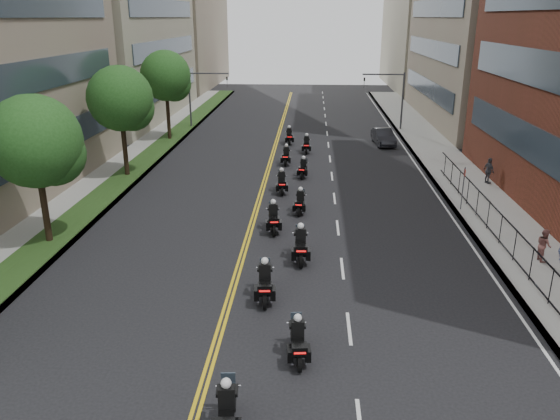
# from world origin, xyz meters

# --- Properties ---
(sidewalk_right) EXTENTS (4.00, 90.00, 0.15)m
(sidewalk_right) POSITION_xyz_m (12.00, 25.00, 0.07)
(sidewalk_right) COLOR gray
(sidewalk_right) RESTS_ON ground
(sidewalk_left) EXTENTS (4.00, 90.00, 0.15)m
(sidewalk_left) POSITION_xyz_m (-12.00, 25.00, 0.07)
(sidewalk_left) COLOR gray
(sidewalk_left) RESTS_ON ground
(grass_strip) EXTENTS (2.00, 90.00, 0.04)m
(grass_strip) POSITION_xyz_m (-11.20, 25.00, 0.17)
(grass_strip) COLOR #223C16
(grass_strip) RESTS_ON sidewalk_left
(building_right_far) EXTENTS (15.00, 28.00, 26.00)m
(building_right_far) POSITION_xyz_m (21.50, 78.00, 13.00)
(building_right_far) COLOR gray
(building_right_far) RESTS_ON ground
(building_left_far) EXTENTS (16.00, 28.00, 26.00)m
(building_left_far) POSITION_xyz_m (-22.00, 78.00, 13.00)
(building_left_far) COLOR gray
(building_left_far) RESTS_ON ground
(iron_fence) EXTENTS (0.05, 28.00, 1.50)m
(iron_fence) POSITION_xyz_m (11.00, 12.00, 0.90)
(iron_fence) COLOR black
(iron_fence) RESTS_ON sidewalk_right
(street_trees) EXTENTS (4.40, 38.40, 7.98)m
(street_trees) POSITION_xyz_m (-11.05, 18.61, 5.13)
(street_trees) COLOR #301F15
(street_trees) RESTS_ON ground
(traffic_signal_right) EXTENTS (4.09, 0.20, 5.60)m
(traffic_signal_right) POSITION_xyz_m (9.54, 42.00, 3.70)
(traffic_signal_right) COLOR #3F3F44
(traffic_signal_right) RESTS_ON ground
(traffic_signal_left) EXTENTS (4.09, 0.20, 5.60)m
(traffic_signal_left) POSITION_xyz_m (-9.54, 42.00, 3.70)
(traffic_signal_left) COLOR #3F3F44
(traffic_signal_left) RESTS_ON ground
(motorcycle_0) EXTENTS (0.62, 2.30, 1.70)m
(motorcycle_0) POSITION_xyz_m (-0.41, -0.55, 0.67)
(motorcycle_0) COLOR black
(motorcycle_0) RESTS_ON ground
(motorcycle_1) EXTENTS (0.60, 2.15, 1.59)m
(motorcycle_1) POSITION_xyz_m (1.39, 3.06, 0.63)
(motorcycle_1) COLOR black
(motorcycle_1) RESTS_ON ground
(motorcycle_2) EXTENTS (0.62, 2.39, 1.76)m
(motorcycle_2) POSITION_xyz_m (-0.03, 6.98, 0.70)
(motorcycle_2) COLOR black
(motorcycle_2) RESTS_ON ground
(motorcycle_3) EXTENTS (0.59, 2.45, 1.81)m
(motorcycle_3) POSITION_xyz_m (1.30, 10.74, 0.71)
(motorcycle_3) COLOR black
(motorcycle_3) RESTS_ON ground
(motorcycle_4) EXTENTS (0.68, 2.33, 1.72)m
(motorcycle_4) POSITION_xyz_m (-0.21, 14.32, 0.68)
(motorcycle_4) COLOR black
(motorcycle_4) RESTS_ON ground
(motorcycle_5) EXTENTS (0.54, 2.06, 1.52)m
(motorcycle_5) POSITION_xyz_m (1.12, 17.25, 0.60)
(motorcycle_5) COLOR black
(motorcycle_5) RESTS_ON ground
(motorcycle_6) EXTENTS (0.60, 2.20, 1.62)m
(motorcycle_6) POSITION_xyz_m (-0.14, 20.97, 0.64)
(motorcycle_6) COLOR black
(motorcycle_6) RESTS_ON ground
(motorcycle_7) EXTENTS (0.60, 2.06, 1.52)m
(motorcycle_7) POSITION_xyz_m (1.17, 24.62, 0.60)
(motorcycle_7) COLOR black
(motorcycle_7) RESTS_ON ground
(motorcycle_8) EXTENTS (0.50, 2.15, 1.59)m
(motorcycle_8) POSITION_xyz_m (-0.20, 28.07, 0.63)
(motorcycle_8) COLOR black
(motorcycle_8) RESTS_ON ground
(motorcycle_9) EXTENTS (0.50, 2.18, 1.61)m
(motorcycle_9) POSITION_xyz_m (1.30, 31.99, 0.64)
(motorcycle_9) COLOR black
(motorcycle_9) RESTS_ON ground
(motorcycle_10) EXTENTS (0.62, 2.22, 1.64)m
(motorcycle_10) POSITION_xyz_m (-0.27, 35.17, 0.65)
(motorcycle_10) COLOR black
(motorcycle_10) RESTS_ON ground
(parked_sedan) EXTENTS (1.87, 4.35, 1.39)m
(parked_sedan) POSITION_xyz_m (8.00, 35.37, 0.70)
(parked_sedan) COLOR black
(parked_sedan) RESTS_ON ground
(pedestrian_b) EXTENTS (0.60, 0.76, 1.52)m
(pedestrian_b) POSITION_xyz_m (12.32, 11.08, 0.91)
(pedestrian_b) COLOR brown
(pedestrian_b) RESTS_ON sidewalk_right
(pedestrian_c) EXTENTS (0.72, 1.10, 1.73)m
(pedestrian_c) POSITION_xyz_m (13.50, 23.39, 1.02)
(pedestrian_c) COLOR #414249
(pedestrian_c) RESTS_ON sidewalk_right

